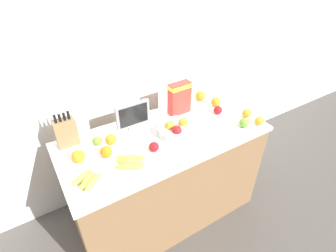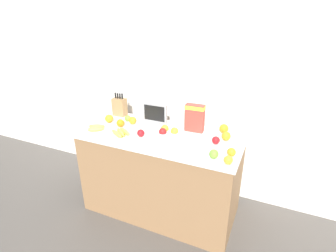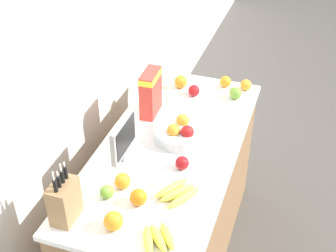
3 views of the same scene
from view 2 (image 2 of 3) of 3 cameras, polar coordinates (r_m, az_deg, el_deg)
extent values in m
plane|color=#514C47|center=(2.99, -1.40, -17.38)|extent=(14.00, 14.00, 0.00)
cube|color=silver|center=(2.85, 3.27, 10.27)|extent=(9.00, 0.06, 2.60)
cube|color=olive|center=(2.72, -1.49, -10.56)|extent=(1.52, 0.68, 0.86)
cube|color=white|center=(2.50, -1.60, -2.13)|extent=(1.55, 0.71, 0.03)
cube|color=#937047|center=(2.96, -10.48, 4.11)|extent=(0.14, 0.09, 0.20)
cylinder|color=black|center=(2.95, -11.37, 6.58)|extent=(0.02, 0.02, 0.06)
cube|color=silver|center=(2.93, -11.46, 7.57)|extent=(0.01, 0.00, 0.04)
cylinder|color=black|center=(2.93, -10.90, 6.48)|extent=(0.02, 0.02, 0.06)
cube|color=silver|center=(2.92, -10.96, 7.26)|extent=(0.01, 0.00, 0.03)
cylinder|color=black|center=(2.92, -10.43, 6.44)|extent=(0.02, 0.02, 0.06)
cube|color=silver|center=(2.90, -10.50, 7.40)|extent=(0.01, 0.00, 0.04)
cylinder|color=black|center=(2.90, -9.95, 6.41)|extent=(0.02, 0.02, 0.06)
cube|color=silver|center=(2.89, -10.01, 7.23)|extent=(0.01, 0.00, 0.03)
cube|color=gray|center=(2.71, -2.83, 0.66)|extent=(0.09, 0.03, 0.03)
cube|color=gray|center=(2.67, -2.88, 2.87)|extent=(0.26, 0.02, 0.19)
cube|color=black|center=(2.65, -3.01, 2.77)|extent=(0.23, 0.00, 0.16)
cube|color=red|center=(2.52, 5.83, 1.73)|extent=(0.19, 0.09, 0.27)
cube|color=yellow|center=(2.49, 5.93, 4.07)|extent=(0.19, 0.09, 0.04)
cylinder|color=silver|center=(2.42, 0.13, -1.86)|extent=(0.30, 0.30, 0.06)
sphere|color=orange|center=(2.39, 1.42, -1.13)|extent=(0.07, 0.07, 0.07)
sphere|color=orange|center=(2.44, -0.69, -0.54)|extent=(0.07, 0.07, 0.07)
sphere|color=red|center=(2.38, -1.15, -1.25)|extent=(0.07, 0.07, 0.07)
ellipsoid|color=yellow|center=(2.72, -15.28, 0.00)|extent=(0.16, 0.10, 0.04)
ellipsoid|color=yellow|center=(2.68, -15.34, -0.36)|extent=(0.14, 0.13, 0.04)
ellipsoid|color=yellow|center=(2.64, -15.40, -0.72)|extent=(0.15, 0.13, 0.04)
ellipsoid|color=yellow|center=(2.54, -9.39, -1.15)|extent=(0.18, 0.14, 0.04)
ellipsoid|color=yellow|center=(2.52, -10.24, -1.39)|extent=(0.17, 0.15, 0.04)
ellipsoid|color=yellow|center=(2.51, -11.10, -1.63)|extent=(0.19, 0.13, 0.04)
sphere|color=#6B9E33|center=(2.81, -8.75, 1.67)|extent=(0.07, 0.07, 0.07)
sphere|color=#6B9E33|center=(2.11, 9.95, -6.02)|extent=(0.08, 0.08, 0.08)
sphere|color=#A31419|center=(2.45, -5.96, -1.52)|extent=(0.07, 0.07, 0.07)
sphere|color=#A31419|center=(2.34, 10.38, -3.06)|extent=(0.07, 0.07, 0.07)
sphere|color=orange|center=(2.17, 13.64, -5.55)|extent=(0.07, 0.07, 0.07)
sphere|color=orange|center=(2.81, -12.70, 1.60)|extent=(0.09, 0.09, 0.09)
sphere|color=orange|center=(2.69, -10.28, 0.67)|extent=(0.08, 0.08, 0.08)
sphere|color=orange|center=(2.73, -7.69, 1.22)|extent=(0.08, 0.08, 0.08)
sphere|color=orange|center=(2.42, 12.55, -2.15)|extent=(0.08, 0.08, 0.08)
sphere|color=orange|center=(2.56, 12.06, -0.55)|extent=(0.09, 0.09, 0.09)
sphere|color=orange|center=(2.06, 13.01, -7.23)|extent=(0.07, 0.07, 0.07)
camera|label=1|loc=(1.89, -48.07, 19.82)|focal=28.00mm
camera|label=3|loc=(3.19, -44.65, 26.05)|focal=50.00mm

